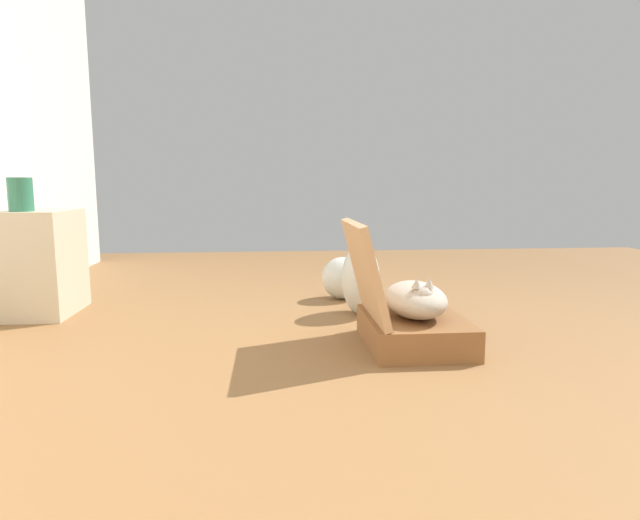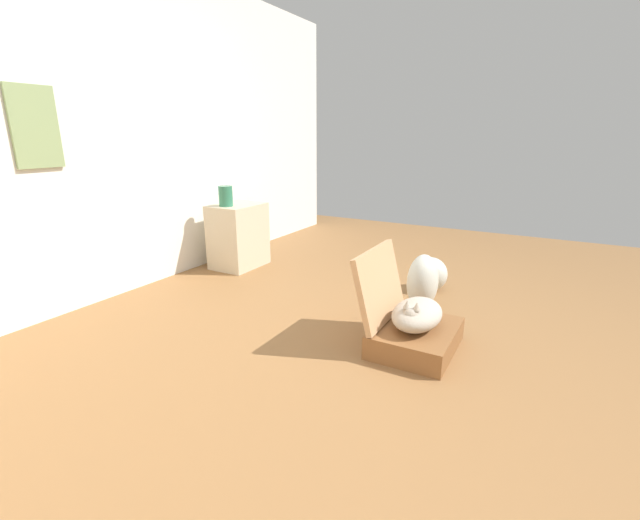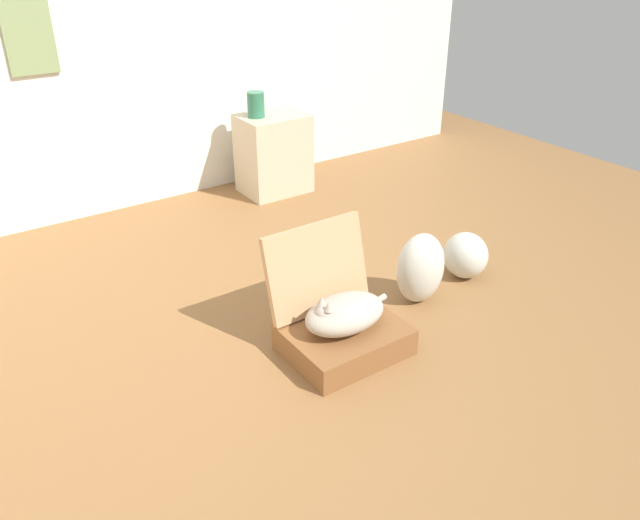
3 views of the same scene
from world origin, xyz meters
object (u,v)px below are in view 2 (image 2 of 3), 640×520
(cat, at_px, (417,314))
(plastic_bag_white, at_px, (423,282))
(suitcase_base, at_px, (415,338))
(vase_tall, at_px, (226,196))
(side_table, at_px, (238,236))
(plastic_bag_clear, at_px, (430,274))

(cat, bearing_deg, plastic_bag_white, 13.21)
(suitcase_base, height_order, vase_tall, vase_tall)
(side_table, height_order, vase_tall, vase_tall)
(suitcase_base, xyz_separation_m, cat, (-0.01, 0.00, 0.16))
(cat, height_order, side_table, side_table)
(suitcase_base, distance_m, plastic_bag_clear, 1.07)
(side_table, bearing_deg, plastic_bag_white, -95.48)
(plastic_bag_clear, relative_size, side_table, 0.46)
(suitcase_base, height_order, plastic_bag_clear, plastic_bag_clear)
(vase_tall, bearing_deg, plastic_bag_white, -91.65)
(cat, height_order, plastic_bag_white, plastic_bag_white)
(vase_tall, bearing_deg, cat, -108.78)
(cat, height_order, plastic_bag_clear, cat)
(plastic_bag_white, distance_m, plastic_bag_clear, 0.42)
(cat, height_order, vase_tall, vase_tall)
(suitcase_base, bearing_deg, plastic_bag_white, 13.36)
(plastic_bag_white, relative_size, plastic_bag_clear, 1.48)
(plastic_bag_clear, height_order, side_table, side_table)
(suitcase_base, distance_m, cat, 0.16)
(cat, distance_m, side_table, 2.19)
(suitcase_base, bearing_deg, side_table, 68.09)
(side_table, xyz_separation_m, vase_tall, (-0.13, 0.02, 0.40))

